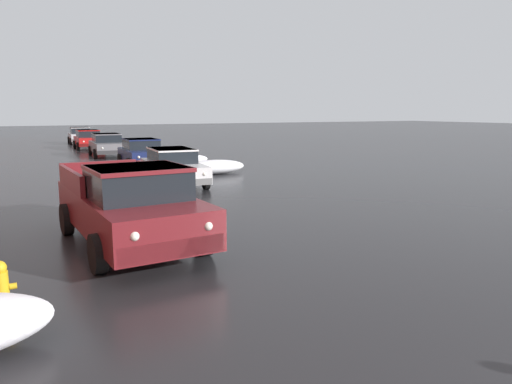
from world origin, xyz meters
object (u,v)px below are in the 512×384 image
object	(u,v)px
sedan_white_parked_kerbside_close	(173,166)
fire_hydrant	(0,284)
sedan_grey_parked_far_down_block	(107,144)
pickup_truck_maroon_approaching_near_lane	(130,205)
sedan_silver_at_far_intersection	(80,135)
sedan_darkblue_parked_kerbside_mid	(142,152)
sedan_red_queued_behind_truck	(88,139)

from	to	relation	value
sedan_white_parked_kerbside_close	fire_hydrant	world-z (taller)	sedan_white_parked_kerbside_close
fire_hydrant	sedan_grey_parked_far_down_block	bearing A→B (deg)	75.99
pickup_truck_maroon_approaching_near_lane	sedan_silver_at_far_intersection	world-z (taller)	pickup_truck_maroon_approaching_near_lane
sedan_darkblue_parked_kerbside_mid	sedan_red_queued_behind_truck	distance (m)	13.19
sedan_darkblue_parked_kerbside_mid	sedan_grey_parked_far_down_block	distance (m)	6.63
sedan_grey_parked_far_down_block	fire_hydrant	world-z (taller)	sedan_grey_parked_far_down_block
sedan_silver_at_far_intersection	fire_hydrant	xyz separation A→B (m)	(-5.90, -36.07, -0.40)
sedan_white_parked_kerbside_close	pickup_truck_maroon_approaching_near_lane	bearing A→B (deg)	-114.06
pickup_truck_maroon_approaching_near_lane	sedan_grey_parked_far_down_block	distance (m)	21.14
sedan_grey_parked_far_down_block	sedan_silver_at_far_intersection	bearing A→B (deg)	89.56
sedan_darkblue_parked_kerbside_mid	sedan_red_queued_behind_truck	world-z (taller)	same
sedan_white_parked_kerbside_close	fire_hydrant	xyz separation A→B (m)	(-5.78, -9.88, -0.40)
sedan_red_queued_behind_truck	sedan_silver_at_far_intersection	bearing A→B (deg)	87.61
sedan_darkblue_parked_kerbside_mid	sedan_silver_at_far_intersection	world-z (taller)	same
pickup_truck_maroon_approaching_near_lane	sedan_red_queued_behind_truck	bearing A→B (deg)	83.34
sedan_grey_parked_far_down_block	fire_hydrant	distance (m)	23.95
pickup_truck_maroon_approaching_near_lane	sedan_silver_at_far_intersection	distance (m)	33.88
sedan_silver_at_far_intersection	sedan_darkblue_parked_kerbside_mid	bearing A→B (deg)	-88.77
sedan_grey_parked_far_down_block	fire_hydrant	bearing A→B (deg)	-104.01
sedan_grey_parked_far_down_block	sedan_silver_at_far_intersection	world-z (taller)	same
sedan_red_queued_behind_truck	fire_hydrant	xyz separation A→B (m)	(-5.63, -29.79, -0.39)
sedan_white_parked_kerbside_close	sedan_darkblue_parked_kerbside_mid	xyz separation A→B (m)	(0.53, 6.74, -0.00)
sedan_silver_at_far_intersection	fire_hydrant	bearing A→B (deg)	-99.28
fire_hydrant	pickup_truck_maroon_approaching_near_lane	bearing A→B (deg)	44.24
sedan_grey_parked_far_down_block	sedan_red_queued_behind_truck	world-z (taller)	same
sedan_darkblue_parked_kerbside_mid	sedan_red_queued_behind_truck	xyz separation A→B (m)	(-0.68, 13.17, -0.00)
sedan_white_parked_kerbside_close	sedan_grey_parked_far_down_block	xyz separation A→B (m)	(0.01, 13.36, 0.00)
sedan_darkblue_parked_kerbside_mid	sedan_silver_at_far_intersection	distance (m)	19.45
sedan_white_parked_kerbside_close	sedan_silver_at_far_intersection	world-z (taller)	same
sedan_white_parked_kerbside_close	sedan_darkblue_parked_kerbside_mid	world-z (taller)	same
pickup_truck_maroon_approaching_near_lane	sedan_silver_at_far_intersection	xyz separation A→B (m)	(3.46, 33.70, -0.13)
sedan_grey_parked_far_down_block	sedan_silver_at_far_intersection	size ratio (longest dim) A/B	1.08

